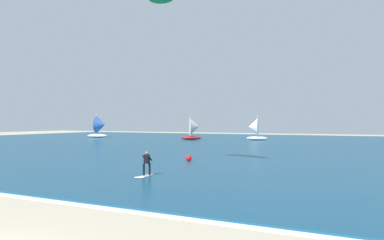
{
  "coord_description": "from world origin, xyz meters",
  "views": [
    {
      "loc": [
        9.67,
        -5.95,
        3.77
      ],
      "look_at": [
        -1.05,
        16.43,
        3.91
      ],
      "focal_mm": 33.15,
      "sensor_mm": 36.0,
      "label": 1
    }
  ],
  "objects_px": {
    "kitesurfer": "(145,167)",
    "sailboat_near_shore": "(100,127)",
    "sailboat_trailing": "(254,129)",
    "sailboat_mid_left": "(194,128)",
    "marker_buoy": "(189,158)"
  },
  "relations": [
    {
      "from": "kitesurfer",
      "to": "sailboat_near_shore",
      "type": "distance_m",
      "value": 61.47
    },
    {
      "from": "kitesurfer",
      "to": "sailboat_near_shore",
      "type": "relative_size",
      "value": 0.35
    },
    {
      "from": "sailboat_trailing",
      "to": "sailboat_mid_left",
      "type": "distance_m",
      "value": 12.22
    },
    {
      "from": "sailboat_trailing",
      "to": "marker_buoy",
      "type": "relative_size",
      "value": 8.85
    },
    {
      "from": "kitesurfer",
      "to": "sailboat_trailing",
      "type": "height_order",
      "value": "sailboat_trailing"
    },
    {
      "from": "marker_buoy",
      "to": "sailboat_mid_left",
      "type": "bearing_deg",
      "value": 114.61
    },
    {
      "from": "kitesurfer",
      "to": "sailboat_mid_left",
      "type": "distance_m",
      "value": 49.4
    },
    {
      "from": "sailboat_near_shore",
      "to": "sailboat_trailing",
      "type": "relative_size",
      "value": 1.13
    },
    {
      "from": "sailboat_near_shore",
      "to": "sailboat_mid_left",
      "type": "xyz_separation_m",
      "value": [
        23.75,
        0.95,
        -0.26
      ]
    },
    {
      "from": "kitesurfer",
      "to": "marker_buoy",
      "type": "height_order",
      "value": "kitesurfer"
    },
    {
      "from": "marker_buoy",
      "to": "sailboat_trailing",
      "type": "bearing_deg",
      "value": 97.02
    },
    {
      "from": "kitesurfer",
      "to": "marker_buoy",
      "type": "bearing_deg",
      "value": 98.91
    },
    {
      "from": "sailboat_trailing",
      "to": "marker_buoy",
      "type": "distance_m",
      "value": 40.17
    },
    {
      "from": "sailboat_mid_left",
      "to": "marker_buoy",
      "type": "height_order",
      "value": "sailboat_mid_left"
    },
    {
      "from": "sailboat_near_shore",
      "to": "marker_buoy",
      "type": "relative_size",
      "value": 9.99
    }
  ]
}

